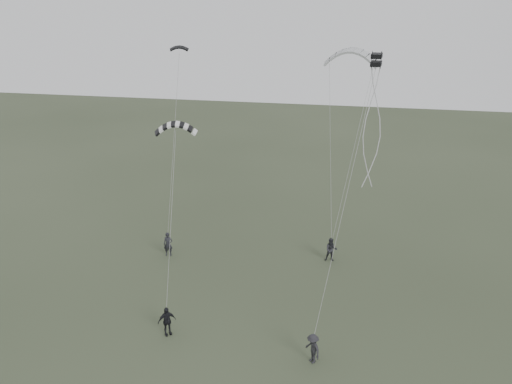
% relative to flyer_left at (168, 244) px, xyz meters
% --- Properties ---
extents(ground, '(140.00, 140.00, 0.00)m').
position_rel_flyer_left_xyz_m(ground, '(5.46, -6.75, -0.95)').
color(ground, '#343C28').
rests_on(ground, ground).
extents(flyer_left, '(0.76, 0.56, 1.91)m').
position_rel_flyer_left_xyz_m(flyer_left, '(0.00, 0.00, 0.00)').
color(flyer_left, black).
rests_on(flyer_left, ground).
extents(flyer_right, '(1.00, 0.83, 1.86)m').
position_rel_flyer_left_xyz_m(flyer_right, '(12.39, 1.66, -0.02)').
color(flyer_right, '#25252A').
rests_on(flyer_right, ground).
extents(flyer_center, '(1.12, 1.01, 1.83)m').
position_rel_flyer_left_xyz_m(flyer_center, '(3.51, -9.34, -0.04)').
color(flyer_center, black).
rests_on(flyer_center, ground).
extents(flyer_far, '(1.23, 1.29, 1.76)m').
position_rel_flyer_left_xyz_m(flyer_far, '(12.14, -10.05, -0.07)').
color(flyer_far, '#232327').
rests_on(flyer_far, ground).
extents(kite_dark_small, '(1.42, 0.84, 0.57)m').
position_rel_flyer_left_xyz_m(kite_dark_small, '(0.47, 3.47, 14.40)').
color(kite_dark_small, black).
rests_on(kite_dark_small, flyer_left).
extents(kite_pale_large, '(4.45, 2.25, 1.92)m').
position_rel_flyer_left_xyz_m(kite_pale_large, '(12.85, 7.20, 14.06)').
color(kite_pale_large, '#ADAFB2').
rests_on(kite_pale_large, flyer_right).
extents(kite_striped, '(2.81, 1.57, 1.21)m').
position_rel_flyer_left_xyz_m(kite_striped, '(2.12, -2.48, 10.10)').
color(kite_striped, black).
rests_on(kite_striped, flyer_center).
extents(kite_box, '(0.69, 0.76, 0.76)m').
position_rel_flyer_left_xyz_m(kite_box, '(14.44, -2.40, 14.41)').
color(kite_box, black).
rests_on(kite_box, flyer_far).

